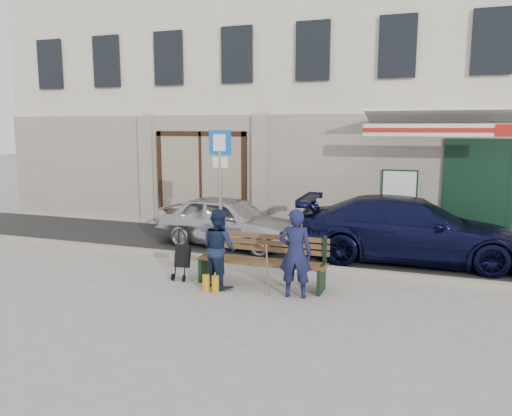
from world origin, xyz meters
The scene contains 11 objects.
ground centered at (0.00, 0.00, 0.00)m, with size 80.00×80.00×0.00m, color #9E9991.
asphalt_lane centered at (0.00, 3.10, 0.01)m, with size 60.00×3.20×0.01m, color #282828.
curb centered at (0.00, 1.50, 0.06)m, with size 60.00×0.18×0.12m, color #9E9384.
building centered at (0.01, 8.45, 4.97)m, with size 20.00×8.27×10.00m.
car_silver centered at (-1.54, 2.92, 0.62)m, with size 1.46×3.62×1.23m, color #B9B9BE.
car_navy centered at (2.70, 2.95, 0.69)m, with size 1.94×4.77×1.39m, color black.
parking_sign centered at (-1.19, 1.68, 1.89)m, with size 0.52×0.09×2.80m.
bench centered at (0.17, 0.28, 0.46)m, with size 2.40×1.17×0.98m.
man centered at (0.97, -0.13, 0.76)m, with size 0.56×0.37×1.53m, color #15193B.
woman centered at (-0.48, -0.03, 0.71)m, with size 0.69×0.54×1.43m, color #141D38.
stroller centered at (-1.33, 0.16, 0.42)m, with size 0.30×0.41×0.95m.
Camera 1 is at (3.10, -8.05, 2.87)m, focal length 35.00 mm.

